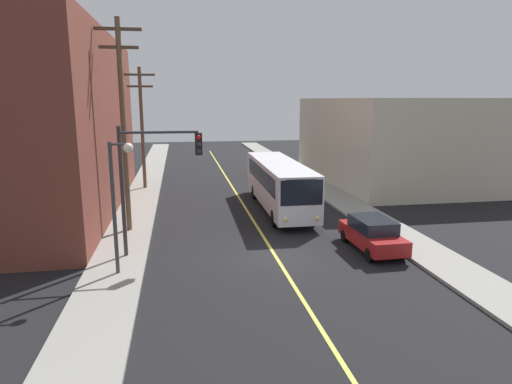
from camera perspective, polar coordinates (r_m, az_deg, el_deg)
name	(u,v)px	position (r m, az deg, el deg)	size (l,w,h in m)	color
ground_plane	(276,257)	(21.40, 2.54, -8.24)	(120.00, 120.00, 0.00)	black
sidewalk_left	(137,211)	(30.65, -14.95, -2.32)	(2.50, 90.00, 0.15)	gray
sidewalk_right	(345,202)	(32.63, 11.29, -1.31)	(2.50, 90.00, 0.15)	gray
lane_stripe_center	(236,193)	(35.67, -2.57, -0.10)	(0.16, 60.00, 0.01)	#D8CC4C
building_left_brick	(34,124)	(32.35, -26.45, 7.72)	(10.00, 22.81, 11.45)	brown
building_right_warehouse	(391,140)	(42.32, 16.80, 6.34)	(12.00, 18.53, 7.40)	beige
city_bus	(279,183)	(30.09, 2.94, 1.21)	(2.72, 12.19, 3.20)	silver
parked_car_red	(372,234)	(22.75, 14.58, -5.16)	(1.89, 4.43, 1.62)	maroon
utility_pole_near	(123,118)	(25.14, -16.58, 9.00)	(2.40, 0.28, 11.29)	brown
utility_pole_mid	(142,123)	(37.54, -14.33, 8.57)	(2.40, 0.28, 9.66)	brown
traffic_signal_left_corner	(156,167)	(20.88, -12.64, 3.18)	(3.75, 0.48, 6.00)	#2D2D33
street_lamp_left	(118,189)	(18.98, -17.14, 0.39)	(0.98, 0.40, 5.50)	#38383D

